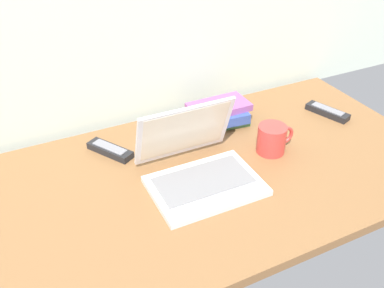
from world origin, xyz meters
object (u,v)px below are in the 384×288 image
Objects in this scene: remote_control_near at (327,112)px; remote_control_far at (110,150)px; book_stack at (219,114)px; coffee_mug at (272,139)px; laptop at (198,166)px.

remote_control_far is at bearing 171.80° from remote_control_near.
book_stack is (-0.39, 0.12, 0.03)m from remote_control_near.
remote_control_near is 0.78× the size of book_stack.
book_stack reaches higher than remote_control_near.
remote_control_near and remote_control_far have the same top height.
remote_control_far is (-0.47, 0.22, -0.04)m from coffee_mug.
laptop is 1.88× the size of remote_control_near.
coffee_mug reaches higher than book_stack.
book_stack is at bearing 162.45° from remote_control_near.
book_stack is (-0.07, 0.23, -0.01)m from coffee_mug.
remote_control_near is at bearing 11.96° from laptop.
laptop reaches higher than remote_control_far.
remote_control_near is (0.32, 0.10, -0.04)m from coffee_mug.
laptop is at bearing -129.72° from book_stack.
laptop reaches higher than coffee_mug.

